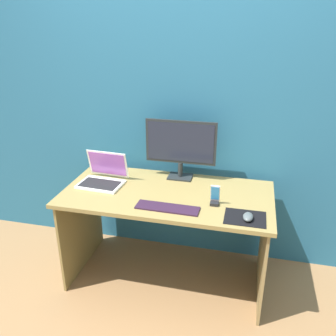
{
  "coord_description": "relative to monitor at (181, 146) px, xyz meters",
  "views": [
    {
      "loc": [
        0.53,
        -2.16,
        1.85
      ],
      "look_at": [
        0.01,
        -0.02,
        0.91
      ],
      "focal_mm": 38.23,
      "sensor_mm": 36.0,
      "label": 1
    }
  ],
  "objects": [
    {
      "name": "ground_plane",
      "position": [
        -0.04,
        -0.27,
        -0.98
      ],
      "size": [
        8.0,
        8.0,
        0.0
      ],
      "primitive_type": "plane",
      "color": "olive"
    },
    {
      "name": "keyboard_external",
      "position": [
        0.02,
        -0.49,
        -0.25
      ],
      "size": [
        0.41,
        0.12,
        0.01
      ],
      "primitive_type": "cube",
      "rotation": [
        0.0,
        0.0,
        -0.02
      ],
      "color": "#2D192E",
      "rests_on": "desk"
    },
    {
      "name": "desk",
      "position": [
        -0.04,
        -0.27,
        -0.4
      ],
      "size": [
        1.45,
        0.72,
        0.72
      ],
      "color": "olive",
      "rests_on": "ground_plane"
    },
    {
      "name": "monitor",
      "position": [
        0.0,
        0.0,
        0.0
      ],
      "size": [
        0.52,
        0.14,
        0.45
      ],
      "color": "#212528",
      "rests_on": "desk"
    },
    {
      "name": "phone_in_dock",
      "position": [
        0.3,
        -0.36,
        -0.21
      ],
      "size": [
        0.06,
        0.06,
        0.14
      ],
      "color": "black",
      "rests_on": "desk"
    },
    {
      "name": "mousepad",
      "position": [
        0.5,
        -0.49,
        -0.25
      ],
      "size": [
        0.25,
        0.2,
        0.0
      ],
      "primitive_type": "cube",
      "color": "black",
      "rests_on": "desk"
    },
    {
      "name": "wall_back",
      "position": [
        -0.04,
        0.17,
        0.27
      ],
      "size": [
        6.0,
        0.04,
        2.5
      ],
      "primitive_type": "cube",
      "color": "#256081",
      "rests_on": "ground_plane"
    },
    {
      "name": "laptop",
      "position": [
        -0.53,
        -0.23,
        -0.21
      ],
      "size": [
        0.33,
        0.29,
        0.22
      ],
      "color": "white",
      "rests_on": "desk"
    },
    {
      "name": "mouse",
      "position": [
        0.52,
        -0.51,
        -0.23
      ],
      "size": [
        0.06,
        0.1,
        0.04
      ],
      "primitive_type": "ellipsoid",
      "rotation": [
        0.0,
        0.0,
        -0.03
      ],
      "color": "#4D5659",
      "rests_on": "mousepad"
    }
  ]
}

